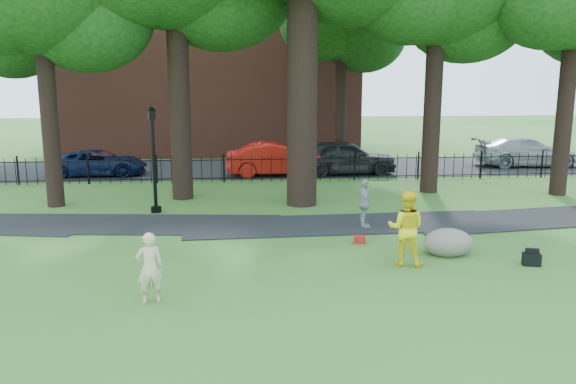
{
  "coord_description": "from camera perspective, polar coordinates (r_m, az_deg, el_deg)",
  "views": [
    {
      "loc": [
        -2.2,
        -13.23,
        4.48
      ],
      "look_at": [
        -0.93,
        2.0,
        1.47
      ],
      "focal_mm": 35.0,
      "sensor_mm": 36.0,
      "label": 1
    }
  ],
  "objects": [
    {
      "name": "iron_fence",
      "position": [
        25.62,
        0.2,
        2.44
      ],
      "size": [
        44.0,
        0.04,
        1.2
      ],
      "color": "black",
      "rests_on": "ground"
    },
    {
      "name": "navy_van",
      "position": [
        28.62,
        -18.64,
        2.82
      ],
      "size": [
        4.54,
        2.16,
        1.25
      ],
      "primitive_type": "imported",
      "rotation": [
        0.0,
        0.0,
        1.59
      ],
      "color": "#0B1838",
      "rests_on": "ground"
    },
    {
      "name": "grey_car",
      "position": [
        27.64,
        5.76,
        3.55
      ],
      "size": [
        5.08,
        2.22,
        1.7
      ],
      "primitive_type": "imported",
      "rotation": [
        0.0,
        0.0,
        1.61
      ],
      "color": "black",
      "rests_on": "ground"
    },
    {
      "name": "footpath",
      "position": [
        18.0,
        5.62,
        -3.32
      ],
      "size": [
        36.07,
        3.85,
        0.03
      ],
      "primitive_type": "cube",
      "rotation": [
        0.0,
        0.0,
        0.03
      ],
      "color": "black",
      "rests_on": "ground"
    },
    {
      "name": "street",
      "position": [
        29.66,
        -0.47,
        2.46
      ],
      "size": [
        80.0,
        7.0,
        0.02
      ],
      "primitive_type": "cube",
      "color": "black",
      "rests_on": "ground"
    },
    {
      "name": "lamppost",
      "position": [
        19.8,
        -13.47,
        3.06
      ],
      "size": [
        0.36,
        0.36,
        3.67
      ],
      "rotation": [
        0.0,
        0.0,
        0.32
      ],
      "color": "black",
      "rests_on": "ground"
    },
    {
      "name": "silver_car",
      "position": [
        32.71,
        22.99,
        3.77
      ],
      "size": [
        5.42,
        2.34,
        1.56
      ],
      "primitive_type": "imported",
      "rotation": [
        0.0,
        0.0,
        1.54
      ],
      "color": "#A1A3A9",
      "rests_on": "ground"
    },
    {
      "name": "pedestrian",
      "position": [
        17.54,
        7.78,
        -1.18
      ],
      "size": [
        0.46,
        0.93,
        1.53
      ],
      "primitive_type": "imported",
      "rotation": [
        0.0,
        0.0,
        1.48
      ],
      "color": "#9B9A9F",
      "rests_on": "ground"
    },
    {
      "name": "brick_building",
      "position": [
        37.31,
        -7.76,
        13.39
      ],
      "size": [
        18.0,
        8.0,
        12.0
      ],
      "primitive_type": "cube",
      "color": "brown",
      "rests_on": "ground"
    },
    {
      "name": "red_bag",
      "position": [
        15.97,
        7.28,
        -4.83
      ],
      "size": [
        0.36,
        0.26,
        0.22
      ],
      "primitive_type": "cube",
      "rotation": [
        0.0,
        0.0,
        -0.18
      ],
      "color": "maroon",
      "rests_on": "ground"
    },
    {
      "name": "man",
      "position": [
        14.16,
        11.9,
        -3.6
      ],
      "size": [
        1.1,
        0.97,
        1.87
      ],
      "primitive_type": "imported",
      "rotation": [
        0.0,
        0.0,
        2.8
      ],
      "color": "yellow",
      "rests_on": "ground"
    },
    {
      "name": "boulder",
      "position": [
        15.38,
        15.96,
        -4.76
      ],
      "size": [
        1.53,
        1.33,
        0.76
      ],
      "primitive_type": "ellipsoid",
      "rotation": [
        0.0,
        0.0,
        0.31
      ],
      "color": "slate",
      "rests_on": "ground"
    },
    {
      "name": "ground",
      "position": [
        14.14,
        4.45,
        -7.36
      ],
      "size": [
        120.0,
        120.0,
        0.0
      ],
      "primitive_type": "plane",
      "color": "#2F6122",
      "rests_on": "ground"
    },
    {
      "name": "backpack",
      "position": [
        15.25,
        23.5,
        -6.28
      ],
      "size": [
        0.47,
        0.36,
        0.31
      ],
      "primitive_type": "cube",
      "rotation": [
        0.0,
        0.0,
        -0.25
      ],
      "color": "black",
      "rests_on": "ground"
    },
    {
      "name": "red_sedan",
      "position": [
        27.1,
        -1.13,
        3.35
      ],
      "size": [
        4.95,
        1.9,
        1.61
      ],
      "primitive_type": "imported",
      "rotation": [
        0.0,
        0.0,
        1.61
      ],
      "color": "red",
      "rests_on": "ground"
    },
    {
      "name": "woman",
      "position": [
        11.91,
        -13.87,
        -7.47
      ],
      "size": [
        0.6,
        0.46,
        1.49
      ],
      "primitive_type": "imported",
      "rotation": [
        0.0,
        0.0,
        3.34
      ],
      "color": "beige",
      "rests_on": "ground"
    }
  ]
}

